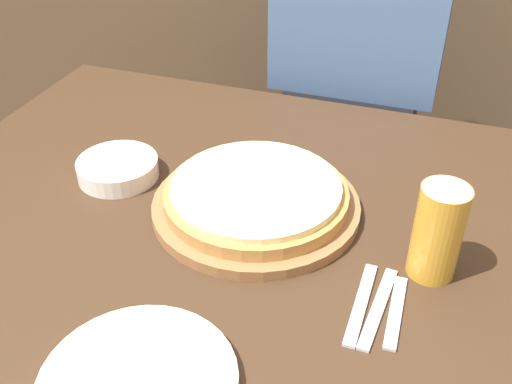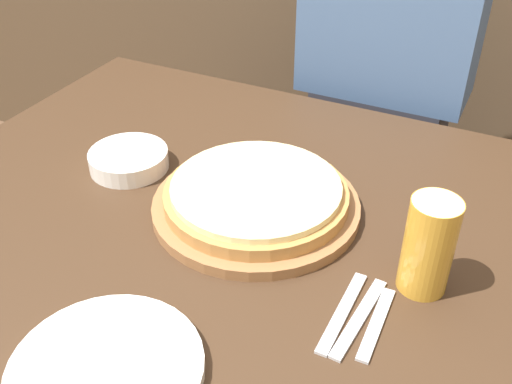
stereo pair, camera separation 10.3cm
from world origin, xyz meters
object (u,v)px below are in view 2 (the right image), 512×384
side_bowl (129,160)px  spoon (376,324)px  beer_glass (429,242)px  fork (342,312)px  dinner_knife (359,318)px  dinner_plate (106,370)px  diner_person (379,117)px  pizza_on_board (256,199)px

side_bowl → spoon: bearing=-18.4°
beer_glass → fork: beer_glass is taller
dinner_knife → dinner_plate: bearing=-138.2°
dinner_plate → diner_person: size_ratio=0.19×
pizza_on_board → beer_glass: size_ratio=2.35×
beer_glass → dinner_knife: 0.15m
pizza_on_board → side_bowl: bearing=176.4°
dinner_plate → side_bowl: 0.49m
fork → dinner_knife: same height
pizza_on_board → side_bowl: pizza_on_board is taller
diner_person → side_bowl: bearing=-119.1°
side_bowl → diner_person: 0.70m
pizza_on_board → beer_glass: beer_glass is taller
dinner_plate → side_bowl: side_bowl is taller
dinner_knife → spoon: bearing=0.0°
dinner_plate → beer_glass: bearing=46.5°
dinner_plate → dinner_knife: (0.26, 0.23, -0.01)m
beer_glass → pizza_on_board: bearing=168.9°
dinner_plate → fork: 0.33m
fork → diner_person: bearing=101.9°
side_bowl → spoon: size_ratio=1.05×
pizza_on_board → beer_glass: 0.32m
dinner_plate → side_bowl: size_ratio=1.65×
beer_glass → fork: 0.16m
dinner_knife → side_bowl: bearing=160.8°
dinner_plate → fork: (0.24, 0.23, -0.01)m
beer_glass → side_bowl: beer_glass is taller
pizza_on_board → fork: (0.22, -0.17, -0.02)m
pizza_on_board → diner_person: size_ratio=0.27×
beer_glass → dinner_knife: bearing=-120.1°
dinner_knife → spoon: (0.03, 0.00, 0.00)m
dinner_plate → spoon: 0.37m
diner_person → spoon: bearing=-74.7°
dinner_knife → diner_person: 0.82m
pizza_on_board → dinner_knife: pizza_on_board is taller
spoon → side_bowl: bearing=161.6°
pizza_on_board → diner_person: (0.05, 0.62, -0.12)m
fork → pizza_on_board: bearing=142.8°
spoon → diner_person: (-0.22, 0.79, -0.10)m
dinner_knife → diner_person: (-0.19, 0.79, -0.10)m
beer_glass → dinner_plate: size_ratio=0.61×
pizza_on_board → dinner_plate: pizza_on_board is taller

